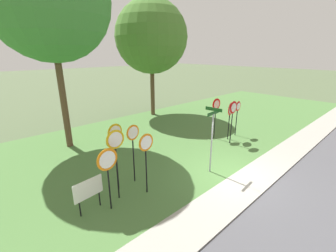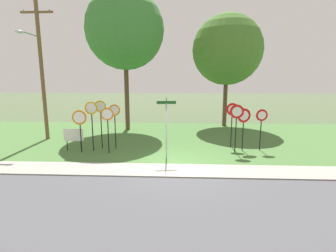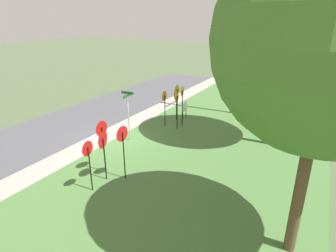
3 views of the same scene
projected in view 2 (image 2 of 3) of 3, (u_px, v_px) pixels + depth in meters
The scene contains 18 objects.
ground_plane at pixel (175, 165), 11.59m from camera, with size 160.00×160.00×0.00m, color #4C5B3D.
road_asphalt at pixel (172, 221), 6.87m from camera, with size 44.00×6.40×0.01m, color #4C4C51.
sidewalk_strip at pixel (175, 170), 10.79m from camera, with size 44.00×1.60×0.06m, color #99968C.
grass_median at pixel (177, 137), 17.48m from camera, with size 44.00×12.00×0.04m, color #477038.
stop_sign_near_left at pixel (115, 117), 14.03m from camera, with size 0.65×0.12×2.61m.
stop_sign_near_right at pixel (92, 115), 13.50m from camera, with size 0.72×0.09×2.81m.
stop_sign_far_left at pixel (101, 114), 14.04m from camera, with size 0.66×0.13×2.83m.
stop_sign_far_center at pixel (80, 122), 13.23m from camera, with size 0.79×0.11×2.37m.
stop_sign_far_right at pixel (108, 121), 13.05m from camera, with size 0.69×0.11×2.53m.
yield_sign_near_left at pixel (244, 119), 13.69m from camera, with size 0.80×0.19×2.42m.
yield_sign_near_right at pixel (232, 114), 14.41m from camera, with size 0.74×0.12×2.65m.
yield_sign_far_left at pixel (262, 120), 13.71m from camera, with size 0.67×0.11×2.36m.
yield_sign_far_right at pixel (237, 117), 13.20m from camera, with size 0.77×0.10×2.67m.
street_name_post at pixel (166, 123), 12.19m from camera, with size 0.96×0.81×3.11m.
utility_pole at pixel (40, 64), 15.80m from camera, with size 2.10×2.33×9.37m.
notice_board at pixel (74, 136), 13.83m from camera, with size 1.10×0.15×1.25m.
oak_tree_left at pixel (125, 30), 18.89m from camera, with size 6.11×6.11×10.94m.
oak_tree_right at pixel (227, 50), 20.86m from camera, with size 5.98×5.98×9.61m.
Camera 2 is at (0.21, -11.08, 3.88)m, focal length 25.96 mm.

